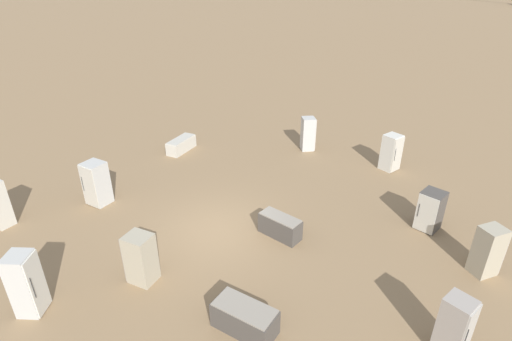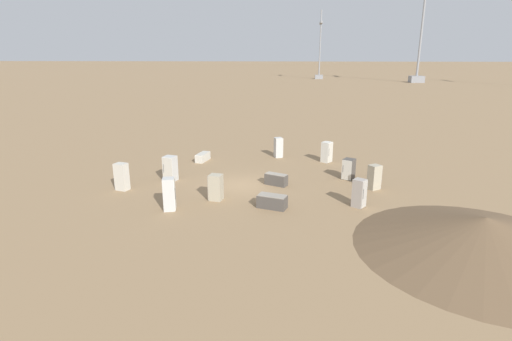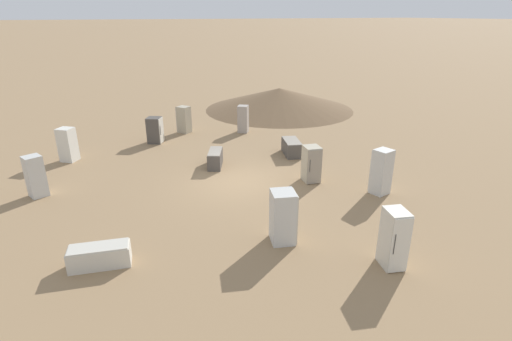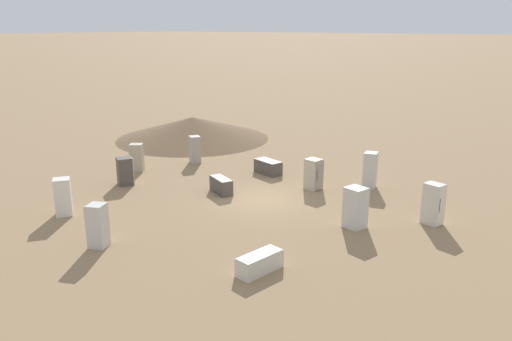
% 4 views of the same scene
% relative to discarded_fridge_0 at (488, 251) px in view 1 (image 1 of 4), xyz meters
% --- Properties ---
extents(ground_plane, '(1000.00, 1000.00, 0.00)m').
position_rel_discarded_fridge_0_xyz_m(ground_plane, '(-0.06, 8.42, -0.79)').
color(ground_plane, '#937551').
extents(discarded_fridge_0, '(0.89, 0.92, 1.58)m').
position_rel_discarded_fridge_0_xyz_m(discarded_fridge_0, '(0.00, 0.00, 0.00)').
color(discarded_fridge_0, '#B2A88E').
rests_on(discarded_fridge_0, ground_plane).
extents(discarded_fridge_1, '(0.93, 0.94, 1.70)m').
position_rel_discarded_fridge_0_xyz_m(discarded_fridge_1, '(0.53, 13.44, 0.06)').
color(discarded_fridge_1, silver).
rests_on(discarded_fridge_1, ground_plane).
extents(discarded_fridge_2, '(1.17, 1.58, 0.77)m').
position_rel_discarded_fridge_0_xyz_m(discarded_fridge_2, '(0.23, 6.24, -0.41)').
color(discarded_fridge_2, '#4C4742').
rests_on(discarded_fridge_2, ground_plane).
extents(discarded_fridge_3, '(1.78, 0.95, 0.64)m').
position_rel_discarded_fridge_0_xyz_m(discarded_fridge_3, '(5.90, 12.42, -0.47)').
color(discarded_fridge_3, beige).
rests_on(discarded_fridge_3, ground_plane).
extents(discarded_fridge_4, '(0.80, 0.82, 1.66)m').
position_rel_discarded_fridge_0_xyz_m(discarded_fridge_4, '(7.68, 6.39, 0.04)').
color(discarded_fridge_4, silver).
rests_on(discarded_fridge_4, ground_plane).
extents(discarded_fridge_5, '(0.95, 0.96, 1.64)m').
position_rel_discarded_fridge_0_xyz_m(discarded_fridge_5, '(6.44, 2.50, 0.03)').
color(discarded_fridge_5, silver).
rests_on(discarded_fridge_5, ground_plane).
extents(discarded_fridge_6, '(1.20, 1.77, 0.75)m').
position_rel_discarded_fridge_0_xyz_m(discarded_fridge_6, '(-3.87, 6.28, -0.42)').
color(discarded_fridge_6, '#4C4742').
rests_on(discarded_fridge_6, ground_plane).
extents(discarded_fridge_7, '(0.84, 0.86, 1.62)m').
position_rel_discarded_fridge_0_xyz_m(discarded_fridge_7, '(-3.26, 1.44, 0.02)').
color(discarded_fridge_7, '#A89E93').
rests_on(discarded_fridge_7, ground_plane).
extents(discarded_fridge_9, '(0.77, 0.87, 1.55)m').
position_rel_discarded_fridge_0_xyz_m(discarded_fridge_9, '(-2.89, 9.66, -0.02)').
color(discarded_fridge_9, '#B2A88E').
rests_on(discarded_fridge_9, ground_plane).
extents(discarded_fridge_10, '(1.01, 0.99, 1.43)m').
position_rel_discarded_fridge_0_xyz_m(discarded_fridge_10, '(2.01, 1.34, -0.08)').
color(discarded_fridge_10, '#4C4742').
rests_on(discarded_fridge_10, ground_plane).
extents(discarded_fridge_11, '(0.76, 0.76, 1.84)m').
position_rel_discarded_fridge_0_xyz_m(discarded_fridge_11, '(-4.71, 11.88, 0.13)').
color(discarded_fridge_11, silver).
rests_on(discarded_fridge_11, ground_plane).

